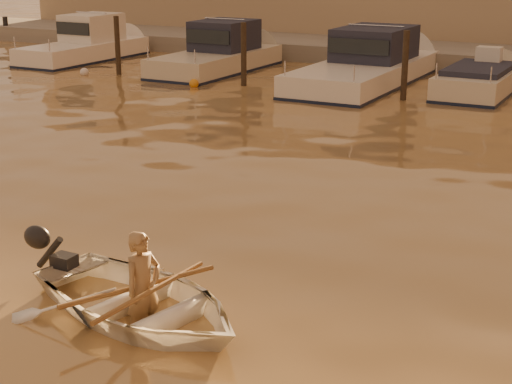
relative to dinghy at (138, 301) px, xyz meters
The scene contains 17 objects.
ground_plane 1.86m from the dinghy, 137.46° to the left, with size 160.00×160.00×0.00m, color olive.
dinghy is the anchor object (origin of this frame).
person 0.22m from the dinghy, 13.21° to the right, with size 0.51×0.34×1.41m, color olive.
outboard_motor 1.50m from the dinghy, 166.79° to the left, with size 0.90×0.40×0.70m, color black, non-canonical shape.
oar_port 0.33m from the dinghy, 13.21° to the right, with size 0.06×0.06×2.10m, color brown.
oar_starboard 0.22m from the dinghy, 13.21° to the right, with size 0.06×0.06×2.10m, color brown.
moored_boat_0 23.02m from the dinghy, 131.47° to the left, with size 2.07×6.64×1.75m, color white, non-canonical shape.
moored_boat_1 19.55m from the dinghy, 118.05° to the left, with size 2.28×6.78×1.75m, color beige, non-canonical shape.
moored_boat_2 17.61m from the dinghy, 101.63° to the left, with size 2.65×8.75×1.75m, color white, non-canonical shape.
moored_boat_3 17.25m from the dinghy, 89.53° to the left, with size 1.89×5.52×0.95m, color beige, non-canonical shape.
piling_0 19.17m from the dinghy, 128.24° to the left, with size 0.18×0.18×2.20m, color #2D2319.
piling_1 16.55m from the dinghy, 114.51° to the left, with size 0.18×0.18×2.20m, color #2D2319.
piling_2 15.14m from the dinghy, 95.92° to the left, with size 0.18×0.18×2.20m, color #2D2319.
fender_a 19.22m from the dinghy, 131.77° to the left, with size 0.30×0.30×0.30m, color silver.
fender_b 16.30m from the dinghy, 120.04° to the left, with size 0.30×0.30×0.30m, color orange.
fender_c 14.65m from the dinghy, 102.10° to the left, with size 0.30×0.30×0.30m, color silver.
quay 22.79m from the dinghy, 93.42° to the left, with size 52.00×4.00×1.00m, color gray.
Camera 1 is at (6.63, -8.14, 4.26)m, focal length 55.00 mm.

